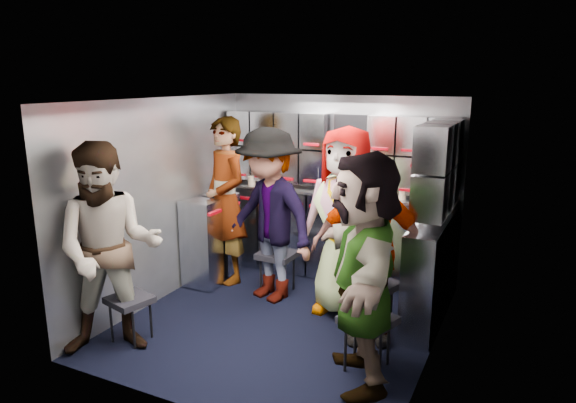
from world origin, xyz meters
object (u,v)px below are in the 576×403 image
at_px(jump_seat_near_left, 130,302).
at_px(attendant_arc_b, 269,216).
at_px(attendant_arc_e, 363,271).
at_px(attendant_arc_c, 345,222).
at_px(jump_seat_near_right, 368,322).
at_px(jump_seat_mid_right, 373,287).
at_px(attendant_standing, 226,201).
at_px(jump_seat_center, 350,266).
at_px(attendant_arc_d, 368,249).
at_px(jump_seat_mid_left, 277,257).
at_px(attendant_arc_a, 110,250).

bearing_deg(jump_seat_near_left, attendant_arc_b, 63.22).
bearing_deg(attendant_arc_e, jump_seat_near_left, -108.62).
bearing_deg(attendant_arc_c, jump_seat_near_right, -54.07).
bearing_deg(jump_seat_near_right, jump_seat_mid_right, 103.78).
relative_size(attendant_standing, attendant_arc_e, 1.05).
height_order(jump_seat_center, jump_seat_near_right, jump_seat_center).
bearing_deg(jump_seat_near_left, attendant_arc_d, 26.71).
height_order(jump_seat_mid_left, jump_seat_near_right, same).
relative_size(jump_seat_mid_right, attendant_arc_d, 0.30).
relative_size(attendant_arc_b, attendant_arc_d, 1.07).
bearing_deg(jump_seat_center, jump_seat_near_left, -133.59).
relative_size(jump_seat_near_right, attendant_arc_b, 0.26).
height_order(jump_seat_mid_left, attendant_arc_d, attendant_arc_d).
bearing_deg(jump_seat_mid_right, jump_seat_near_right, -76.22).
bearing_deg(jump_seat_mid_left, attendant_arc_e, -42.48).
distance_m(attendant_arc_a, attendant_arc_d, 2.18).
bearing_deg(attendant_arc_e, attendant_arc_c, 179.25).
bearing_deg(attendant_arc_b, attendant_arc_d, -0.26).
height_order(attendant_standing, attendant_arc_d, attendant_standing).
distance_m(jump_seat_near_right, attendant_arc_a, 2.19).
bearing_deg(jump_seat_mid_left, attendant_arc_d, -26.29).
bearing_deg(attendant_arc_d, attendant_arc_c, 108.68).
distance_m(jump_seat_mid_left, attendant_arc_a, 1.91).
bearing_deg(attendant_standing, attendant_arc_b, 9.83).
bearing_deg(attendant_arc_c, jump_seat_mid_left, 175.71).
distance_m(jump_seat_mid_right, attendant_arc_a, 2.33).
relative_size(jump_seat_near_right, attendant_standing, 0.25).
relative_size(attendant_arc_c, attendant_arc_e, 1.03).
height_order(attendant_arc_a, attendant_arc_d, attendant_arc_a).
xyz_separation_m(jump_seat_near_right, attendant_arc_d, (-0.16, 0.47, 0.45)).
relative_size(jump_seat_center, attendant_arc_b, 0.26).
height_order(jump_seat_mid_right, attendant_arc_c, attendant_arc_c).
bearing_deg(jump_seat_mid_right, attendant_arc_a, -145.18).
height_order(jump_seat_mid_left, attendant_standing, attendant_standing).
distance_m(attendant_arc_d, attendant_arc_e, 0.67).
distance_m(jump_seat_near_left, attendant_arc_a, 0.57).
height_order(jump_seat_mid_right, attendant_arc_a, attendant_arc_a).
bearing_deg(attendant_arc_a, attendant_arc_e, -23.03).
bearing_deg(attendant_arc_b, attendant_standing, 179.28).
distance_m(attendant_standing, attendant_arc_d, 1.98).
distance_m(jump_seat_mid_left, attendant_standing, 0.87).
height_order(attendant_arc_b, attendant_arc_c, attendant_arc_c).
xyz_separation_m(jump_seat_near_right, attendant_standing, (-2.03, 1.11, 0.54)).
distance_m(jump_seat_mid_left, attendant_arc_b, 0.54).
bearing_deg(attendant_arc_b, jump_seat_mid_left, 108.66).
bearing_deg(attendant_standing, attendant_arc_e, -3.31).
relative_size(jump_seat_near_left, attendant_arc_c, 0.23).
distance_m(jump_seat_mid_left, jump_seat_center, 0.81).
bearing_deg(jump_seat_center, attendant_arc_e, -67.17).
relative_size(jump_seat_mid_left, jump_seat_near_right, 0.95).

